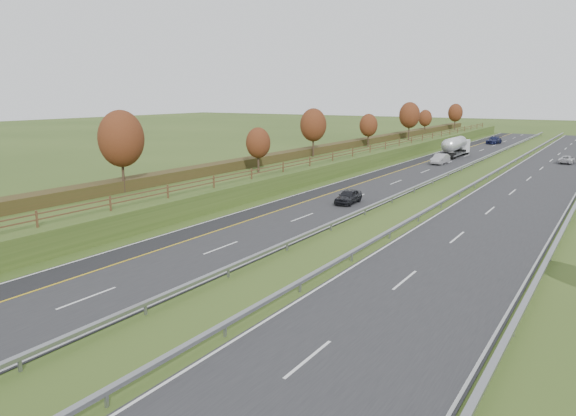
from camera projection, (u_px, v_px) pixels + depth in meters
name	position (u px, v px, depth m)	size (l,w,h in m)	color
ground	(439.00, 192.00, 64.45)	(400.00, 400.00, 0.00)	#33491A
near_carriageway	(389.00, 181.00, 72.70)	(10.50, 200.00, 0.04)	#242427
far_carriageway	(526.00, 192.00, 64.34)	(10.50, 200.00, 0.04)	#242427
hard_shoulder	(363.00, 178.00, 74.60)	(3.00, 200.00, 0.04)	black
lane_markings	(438.00, 185.00, 69.35)	(26.75, 200.00, 0.01)	silver
embankment_left	(302.00, 166.00, 79.09)	(12.00, 200.00, 2.00)	#33491A
hedge_left	(290.00, 155.00, 79.79)	(2.20, 180.00, 1.10)	#363416
fence_left	(330.00, 156.00, 76.11)	(0.12, 189.06, 1.20)	#422B19
median_barrier_near	(433.00, 179.00, 69.69)	(0.32, 200.00, 0.71)	gray
median_barrier_far	(475.00, 183.00, 67.10)	(0.32, 200.00, 0.71)	gray
trees_left	(293.00, 130.00, 75.00)	(6.64, 164.30, 7.66)	#2D2116
road_tanker	(456.00, 146.00, 99.96)	(2.40, 11.22, 3.46)	silver
car_dark_near	(348.00, 196.00, 57.40)	(1.72, 4.28, 1.46)	black
car_silver_mid	(440.00, 159.00, 89.42)	(1.72, 4.92, 1.62)	#99989C
car_small_far	(494.00, 140.00, 125.13)	(2.23, 5.49, 1.59)	#13183C
car_oncoming	(567.00, 159.00, 90.21)	(2.11, 4.58, 1.27)	#BBBABF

